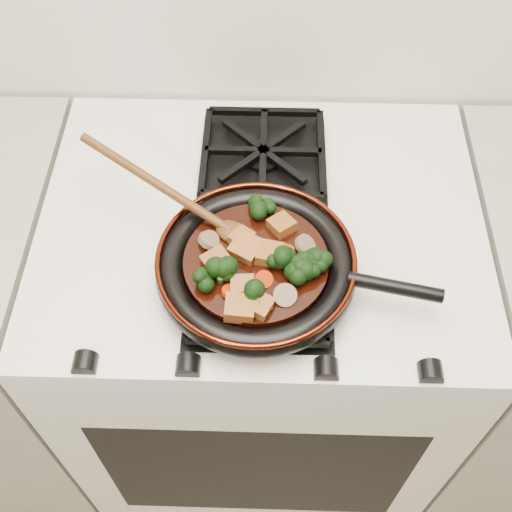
{
  "coord_description": "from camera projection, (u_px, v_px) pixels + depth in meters",
  "views": [
    {
      "loc": [
        0.01,
        1.0,
        1.75
      ],
      "look_at": [
        -0.01,
        1.56,
        0.97
      ],
      "focal_mm": 45.0,
      "sensor_mm": 36.0,
      "label": 1
    }
  ],
  "objects": [
    {
      "name": "mushroom_slice_2",
      "position": [
        209.0,
        241.0,
        0.98
      ],
      "size": [
        0.05,
        0.05,
        0.03
      ],
      "primitive_type": "cylinder",
      "rotation": [
        0.56,
        0.0,
        2.13
      ],
      "color": "brown",
      "rests_on": "braising_sauce"
    },
    {
      "name": "mushroom_slice_0",
      "position": [
        209.0,
        240.0,
        0.99
      ],
      "size": [
        0.03,
        0.03,
        0.03
      ],
      "primitive_type": "cylinder",
      "rotation": [
        0.78,
        0.0,
        0.09
      ],
      "color": "brown",
      "rests_on": "braising_sauce"
    },
    {
      "name": "mushroom_slice_1",
      "position": [
        285.0,
        295.0,
        0.93
      ],
      "size": [
        0.04,
        0.04,
        0.02
      ],
      "primitive_type": "cylinder",
      "rotation": [
        0.46,
        0.0,
        0.27
      ],
      "color": "brown",
      "rests_on": "braising_sauce"
    },
    {
      "name": "carrot_coin_1",
      "position": [
        285.0,
        252.0,
        0.97
      ],
      "size": [
        0.03,
        0.03,
        0.02
      ],
      "primitive_type": "cylinder",
      "rotation": [
        -0.22,
        -0.07,
        0.0
      ],
      "color": "#AB2904",
      "rests_on": "braising_sauce"
    },
    {
      "name": "tofu_cube_0",
      "position": [
        242.0,
        286.0,
        0.94
      ],
      "size": [
        0.04,
        0.03,
        0.02
      ],
      "primitive_type": "cube",
      "rotation": [
        0.08,
        -0.01,
        0.07
      ],
      "color": "brown",
      "rests_on": "braising_sauce"
    },
    {
      "name": "tofu_cube_6",
      "position": [
        242.0,
        239.0,
        0.99
      ],
      "size": [
        0.05,
        0.05,
        0.02
      ],
      "primitive_type": "cube",
      "rotation": [
        -0.06,
        0.06,
        0.92
      ],
      "color": "brown",
      "rests_on": "braising_sauce"
    },
    {
      "name": "broccoli_floret_1",
      "position": [
        303.0,
        267.0,
        0.95
      ],
      "size": [
        0.09,
        0.08,
        0.06
      ],
      "primitive_type": null,
      "rotation": [
        -0.09,
        0.21,
        2.53
      ],
      "color": "black",
      "rests_on": "braising_sauce"
    },
    {
      "name": "tofu_cube_7",
      "position": [
        269.0,
        254.0,
        0.97
      ],
      "size": [
        0.05,
        0.04,
        0.03
      ],
      "primitive_type": "cube",
      "rotation": [
        0.1,
        0.01,
        1.44
      ],
      "color": "brown",
      "rests_on": "braising_sauce"
    },
    {
      "name": "tofu_cube_5",
      "position": [
        282.0,
        225.0,
        1.0
      ],
      "size": [
        0.05,
        0.05,
        0.02
      ],
      "primitive_type": "cube",
      "rotation": [
        -0.1,
        0.03,
        0.66
      ],
      "color": "brown",
      "rests_on": "braising_sauce"
    },
    {
      "name": "broccoli_floret_5",
      "position": [
        304.0,
        273.0,
        0.95
      ],
      "size": [
        0.08,
        0.08,
        0.07
      ],
      "primitive_type": null,
      "rotation": [
        0.23,
        0.23,
        2.94
      ],
      "color": "black",
      "rests_on": "braising_sauce"
    },
    {
      "name": "broccoli_floret_4",
      "position": [
        206.0,
        283.0,
        0.94
      ],
      "size": [
        0.08,
        0.08,
        0.06
      ],
      "primitive_type": null,
      "rotation": [
        0.05,
        -0.21,
        2.38
      ],
      "color": "black",
      "rests_on": "braising_sauce"
    },
    {
      "name": "broccoli_floret_7",
      "position": [
        314.0,
        268.0,
        0.95
      ],
      "size": [
        0.07,
        0.07,
        0.06
      ],
      "primitive_type": null,
      "rotation": [
        0.08,
        0.06,
        1.4
      ],
      "color": "black",
      "rests_on": "braising_sauce"
    },
    {
      "name": "mushroom_slice_3",
      "position": [
        305.0,
        245.0,
        0.98
      ],
      "size": [
        0.04,
        0.04,
        0.03
      ],
      "primitive_type": "cylinder",
      "rotation": [
        0.6,
        0.0,
        1.39
      ],
      "color": "brown",
      "rests_on": "braising_sauce"
    },
    {
      "name": "broccoli_floret_3",
      "position": [
        220.0,
        276.0,
        0.94
      ],
      "size": [
        0.08,
        0.09,
        0.07
      ],
      "primitive_type": null,
      "rotation": [
        0.15,
        -0.17,
        1.19
      ],
      "color": "black",
      "rests_on": "braising_sauce"
    },
    {
      "name": "broccoli_floret_8",
      "position": [
        259.0,
        292.0,
        0.93
      ],
      "size": [
        0.09,
        0.08,
        0.06
      ],
      "primitive_type": null,
      "rotation": [
        0.11,
        0.04,
        0.89
      ],
      "color": "black",
      "rests_on": "braising_sauce"
    },
    {
      "name": "wooden_spoon",
      "position": [
        186.0,
        202.0,
        1.0
      ],
      "size": [
        0.17,
        0.11,
        0.28
      ],
      "rotation": [
        0.0,
        0.0,
        2.65
      ],
      "color": "#4F2C11",
      "rests_on": "braising_sauce"
    },
    {
      "name": "burner_grate_back",
      "position": [
        263.0,
        154.0,
        1.16
      ],
      "size": [
        0.23,
        0.23,
        0.03
      ],
      "primitive_type": null,
      "color": "black",
      "rests_on": "stove"
    },
    {
      "name": "skillet",
      "position": [
        258.0,
        266.0,
        0.98
      ],
      "size": [
        0.43,
        0.31,
        0.05
      ],
      "rotation": [
        0.0,
        0.0,
        -0.2
      ],
      "color": "black",
      "rests_on": "burner_grate_front"
    },
    {
      "name": "broccoli_floret_2",
      "position": [
        280.0,
        262.0,
        0.96
      ],
      "size": [
        0.08,
        0.09,
        0.06
      ],
      "primitive_type": null,
      "rotation": [
        0.13,
        -0.07,
        0.53
      ],
      "color": "black",
      "rests_on": "braising_sauce"
    },
    {
      "name": "carrot_coin_2",
      "position": [
        244.0,
        295.0,
        0.93
      ],
      "size": [
        0.03,
        0.03,
        0.02
      ],
      "primitive_type": "cylinder",
      "rotation": [
        -0.2,
        -0.09,
        0.0
      ],
      "color": "#AB2904",
      "rests_on": "braising_sauce"
    },
    {
      "name": "tofu_cube_4",
      "position": [
        258.0,
        305.0,
        0.92
      ],
      "size": [
        0.05,
        0.05,
        0.03
      ],
      "primitive_type": "cube",
      "rotation": [
        0.02,
        -0.12,
        2.67
      ],
      "color": "brown",
      "rests_on": "braising_sauce"
    },
    {
      "name": "burner_grate_front",
      "position": [
        259.0,
        284.0,
        1.0
      ],
      "size": [
        0.23,
        0.23,
        0.03
      ],
      "primitive_type": null,
      "color": "black",
      "rests_on": "stove"
    },
    {
      "name": "broccoli_floret_6",
      "position": [
        262.0,
        210.0,
        1.02
      ],
      "size": [
        0.07,
        0.08,
        0.06
      ],
      "primitive_type": null,
      "rotation": [
        -0.15,
        -0.14,
        2.9
      ],
      "color": "black",
      "rests_on": "braising_sauce"
    },
    {
      "name": "tofu_cube_1",
      "position": [
        217.0,
        262.0,
        0.96
      ],
      "size": [
        0.06,
        0.05,
        0.03
      ],
      "primitive_type": "cube",
      "rotation": [
        -0.05,
        -0.12,
        0.59
      ],
      "color": "brown",
      "rests_on": "braising_sauce"
    },
    {
      "name": "stove",
      "position": [
        260.0,
        343.0,
        1.46
      ],
      "size": [
        0.76,
        0.6,
        0.9
      ],
      "primitive_type": "cube",
      "color": "silver",
      "rests_on": "ground"
    },
    {
      "name": "carrot_coin_3",
      "position": [
        231.0,
        292.0,
        0.93
      ],
      "size": [
        0.03,
        0.03,
        0.02
      ],
      "primitive_type": "cylinder",
      "rotation": [
        -0.23,
        0.14,
        0.0
      ],
      "color": "#AB2904",
      "rests_on": "braising_sauce"
    },
    {
      "name": "braising_sauce",
      "position": [
        256.0,
        264.0,
        0.98
      ],
      "size": [
        0.22,
        0.22,
        0.02
      ],
      "primitive_type": "cylinder",
      "color": "black",
      "rests_on": "skillet"
    },
    {
      "name": "tofu_cube_3",
      "position": [
        246.0,
        249.0,
        0.97
      ],
      "size": [
        0.06,
        0.06,
        0.03
      ],
      "primitive_type": "cube",
      "rotation": [
        -0.07,
        -0.04,
        2.64
      ],
      "color": "brown",
      "rests_on": "braising_sauce"
    },
    {
      "name": "mushroom_slice_4",
      "position": [
        264.0,
        302.0,
        0.92
      ],
      "size": [
        0.03,
        0.04,
        0.03
      ],
      "primitive_type": "cylinder",
      "rotation": [
        0.74,
        0.0,
        1.79
      ],
      "color": "brown",
      "rests_on": "braising_sauce"
    },
    {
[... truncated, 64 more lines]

